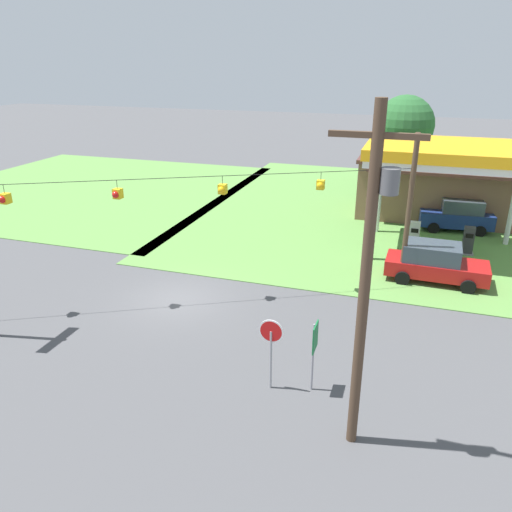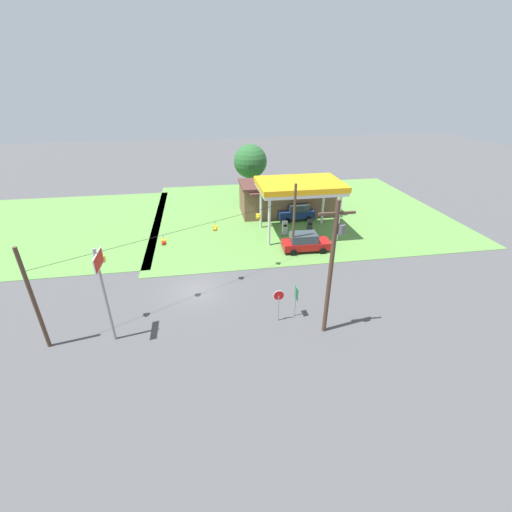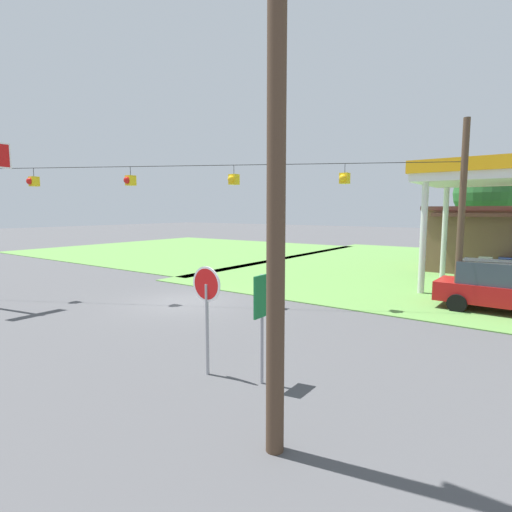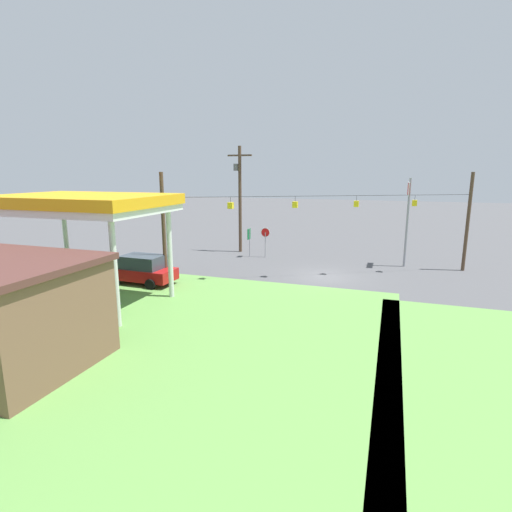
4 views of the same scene
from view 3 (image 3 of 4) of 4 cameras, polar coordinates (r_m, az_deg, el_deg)
The scene contains 9 objects.
ground_plane at distance 16.72m, azimuth -10.25°, elevation -6.50°, with size 160.00×160.00×0.00m, color #4C4C4F.
grass_verge_opposite_corner at distance 39.10m, azimuth -9.79°, elevation 0.97°, with size 24.00×24.00×0.04m, color #5B8E42.
fuel_pump_near at distance 21.41m, azimuth 29.84°, elevation -2.35°, with size 0.71×0.56×1.59m.
car_at_pumps_front at distance 17.17m, azimuth 31.90°, elevation -3.81°, with size 4.72×2.22×1.87m.
stop_sign_roadside at distance 9.07m, azimuth -7.06°, elevation -5.77°, with size 0.80×0.08×2.50m.
route_sign at distance 8.53m, azimuth 1.05°, elevation -7.22°, with size 0.10×0.70×2.40m.
utility_pole_main at distance 6.02m, azimuth 3.36°, elevation 20.35°, with size 2.20×0.44×9.24m.
signal_span_gantry at distance 16.29m, azimuth -10.56°, elevation 6.89°, with size 18.87×10.24×7.04m.
tree_behind_station at distance 35.65m, azimuth 30.00°, elevation 7.72°, with size 4.62×4.62×7.36m.
Camera 3 is at (11.74, -11.31, 3.74)m, focal length 28.00 mm.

